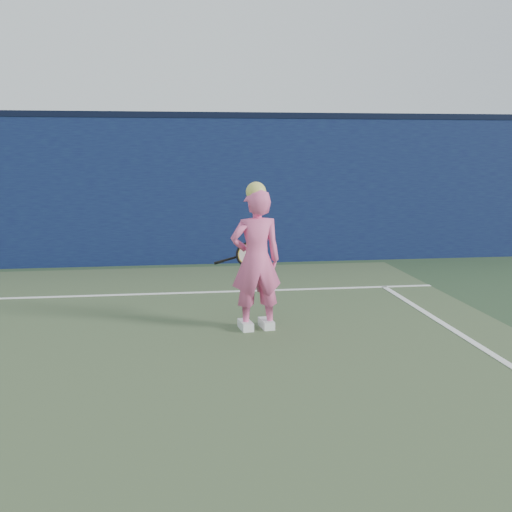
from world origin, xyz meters
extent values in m
cube|color=#0E123E|center=(0.00, 6.50, 1.25)|extent=(24.00, 0.40, 2.50)
cube|color=black|center=(0.00, 6.50, 2.55)|extent=(24.00, 0.42, 0.10)
imported|color=#EE5C97|center=(2.66, 2.11, 0.78)|extent=(0.61, 0.44, 1.55)
sphere|color=#D5CD5F|center=(2.66, 2.11, 1.52)|extent=(0.22, 0.22, 0.22)
cube|color=white|center=(2.78, 2.12, 0.05)|extent=(0.15, 0.29, 0.10)
cube|color=white|center=(2.54, 2.09, 0.05)|extent=(0.15, 0.29, 0.10)
torus|color=black|center=(2.62, 2.51, 0.78)|extent=(0.29, 0.10, 0.29)
torus|color=gold|center=(2.62, 2.51, 0.78)|extent=(0.24, 0.07, 0.23)
cylinder|color=beige|center=(2.62, 2.51, 0.78)|extent=(0.23, 0.06, 0.23)
cylinder|color=black|center=(2.41, 2.54, 0.72)|extent=(0.26, 0.03, 0.09)
cylinder|color=black|center=(2.29, 2.57, 0.69)|extent=(0.12, 0.04, 0.06)
cube|color=white|center=(0.00, 4.00, 0.01)|extent=(11.00, 0.08, 0.01)
camera|label=1|loc=(1.69, -4.72, 1.97)|focal=45.00mm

